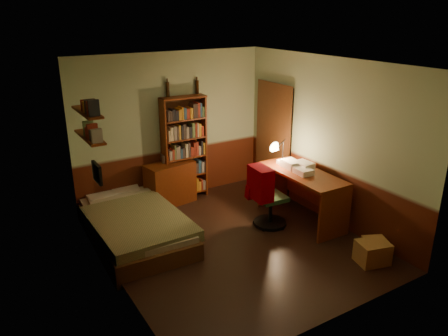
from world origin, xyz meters
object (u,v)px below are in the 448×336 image
office_chair (271,192)px  cardboard_box_b (375,246)px  bookshelf (185,149)px  mini_stereo (168,158)px  cardboard_box_a (373,252)px  bed (133,216)px  desk (301,196)px  dresser (170,183)px  desk_lamp (283,146)px

office_chair → cardboard_box_b: 1.70m
bookshelf → office_chair: 1.83m
mini_stereo → office_chair: bearing=-49.7°
bookshelf → cardboard_box_b: bearing=-62.4°
bookshelf → cardboard_box_a: size_ratio=4.57×
bed → desk: bearing=-17.3°
mini_stereo → cardboard_box_a: size_ratio=0.59×
cardboard_box_a → cardboard_box_b: 0.28m
bed → bookshelf: bookshelf is taller
bookshelf → desk: size_ratio=1.21×
dresser → mini_stereo: (0.04, 0.12, 0.44)m
bed → cardboard_box_b: size_ratio=7.26×
mini_stereo → cardboard_box_a: (1.47, -3.32, -0.66)m
bed → cardboard_box_b: 3.54m
mini_stereo → bed: bearing=-127.1°
mini_stereo → cardboard_box_b: (1.70, -3.17, -0.70)m
bookshelf → desk: (1.19, -1.77, -0.52)m
bed → desk_lamp: (2.56, -0.33, 0.77)m
cardboard_box_b → bed: bearing=140.5°
bed → desk_lamp: size_ratio=4.02×
office_chair → cardboard_box_b: (0.74, -1.46, -0.46)m
dresser → cardboard_box_a: bearing=-73.4°
mini_stereo → desk: 2.38m
mini_stereo → bookshelf: bookshelf is taller
dresser → desk: bearing=-56.3°
mini_stereo → desk: size_ratio=0.16×
bed → desk_lamp: 2.69m
bed → desk_lamp: bearing=-5.2°
dresser → cardboard_box_a: dresser is taller
desk → office_chair: 0.57m
bookshelf → desk_lamp: 1.74m
desk → cardboard_box_a: (-0.03, -1.51, -0.26)m
office_chair → cardboard_box_a: office_chair is taller
cardboard_box_a → bookshelf: bearing=109.5°
bed → office_chair: bearing=-19.5°
dresser → desk: size_ratio=0.55×
mini_stereo → office_chair: 1.97m
dresser → office_chair: bearing=-66.3°
desk_lamp → cardboard_box_b: bearing=-84.5°
office_chair → dresser: bearing=127.0°
bed → cardboard_box_b: bearing=-37.4°
desk → office_chair: (-0.54, 0.10, 0.16)m
bed → bookshelf: bearing=35.7°
bookshelf → cardboard_box_a: bearing=-66.9°
bookshelf → mini_stereo: bearing=176.0°
office_chair → mini_stereo: bearing=124.1°
desk → cardboard_box_a: desk is taller
desk_lamp → bookshelf: bearing=136.0°
desk → cardboard_box_a: bearing=-89.7°
bed → mini_stereo: size_ratio=9.30×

